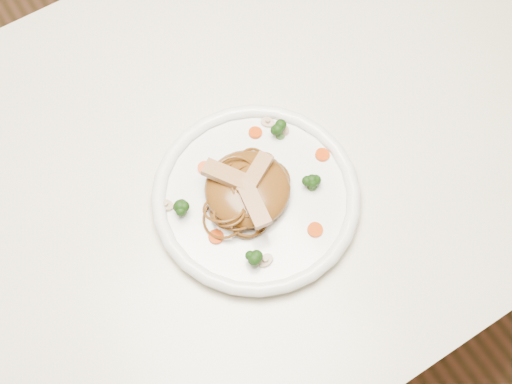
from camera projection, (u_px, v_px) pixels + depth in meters
ground at (233, 300)px, 1.67m from camera, size 4.00×4.00×0.00m
table at (220, 191)px, 1.08m from camera, size 1.20×0.80×0.75m
plate at (256, 198)px, 0.96m from camera, size 0.33×0.33×0.02m
noodle_mound at (247, 189)px, 0.93m from camera, size 0.16×0.16×0.04m
chicken_a at (255, 174)px, 0.92m from camera, size 0.07×0.05×0.01m
chicken_b at (230, 177)px, 0.92m from camera, size 0.06×0.08×0.01m
chicken_c at (253, 203)px, 0.90m from camera, size 0.03×0.08×0.01m
broccoli_0 at (281, 130)px, 0.97m from camera, size 0.03×0.03×0.03m
broccoli_1 at (181, 207)px, 0.93m from camera, size 0.03×0.03×0.03m
broccoli_2 at (254, 255)px, 0.90m from camera, size 0.04×0.04×0.03m
broccoli_3 at (313, 182)px, 0.94m from camera, size 0.04×0.04×0.03m
carrot_0 at (255, 133)px, 0.99m from camera, size 0.02×0.02×0.00m
carrot_1 at (216, 237)px, 0.92m from camera, size 0.02×0.02×0.00m
carrot_2 at (322, 155)px, 0.97m from camera, size 0.03×0.03×0.00m
carrot_3 at (204, 168)px, 0.96m from camera, size 0.03×0.03×0.00m
carrot_4 at (315, 230)px, 0.93m from camera, size 0.02×0.02×0.00m
mushroom_0 at (265, 261)px, 0.91m from camera, size 0.02×0.02×0.01m
mushroom_1 at (283, 129)px, 0.99m from camera, size 0.02×0.02×0.01m
mushroom_2 at (166, 205)px, 0.94m from camera, size 0.03×0.03×0.01m
mushroom_3 at (268, 122)px, 1.00m from camera, size 0.03×0.03×0.01m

